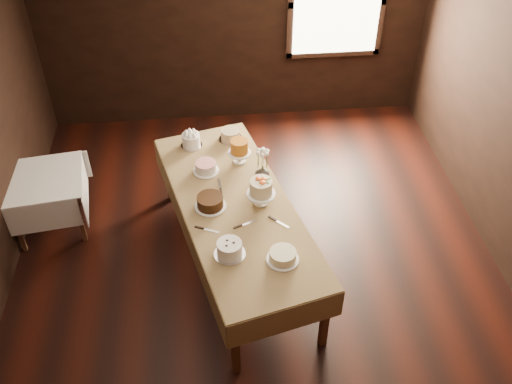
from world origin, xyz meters
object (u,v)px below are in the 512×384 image
Objects in this scene: cake_swirl at (229,249)px; cake_server_c at (220,183)px; cake_server_e at (211,231)px; cake_lattice at (206,168)px; cake_chocolate at (210,202)px; cake_server_d at (256,175)px; cake_meringue at (191,141)px; display_table at (236,209)px; cake_cream at (283,256)px; cake_flowers at (261,193)px; cake_server_a at (249,223)px; side_table at (44,184)px; cake_server_b at (283,224)px; flower_vase at (263,172)px; cake_speckled at (231,135)px; cake_caramel at (239,153)px.

cake_swirl is 0.98m from cake_server_c.
cake_lattice is at bearing 115.49° from cake_server_e.
cake_chocolate is 1.27× the size of cake_server_d.
display_table is at bearing -67.83° from cake_meringue.
cake_server_c is at bearing -68.16° from cake_meringue.
cake_cream is 1.18m from cake_server_d.
cake_server_d is (-0.01, 0.42, -0.12)m from cake_flowers.
cake_server_a is at bearing -36.64° from cake_chocolate.
cake_lattice is at bearing 91.45° from cake_server_d.
cake_swirl is 1.12m from cake_server_d.
cake_flowers is at bearing -18.80° from side_table.
flower_vase is (-0.11, 0.69, 0.07)m from cake_server_b.
flower_vase is (0.44, 0.05, 0.07)m from cake_server_c.
cake_flowers reaches higher than cake_chocolate.
cake_chocolate is 0.49m from cake_flowers.
flower_vase is at bearing -88.31° from cake_server_c.
cake_server_c is at bearing 92.31° from cake_swirl.
side_table is 2.64m from cake_server_b.
display_table is at bearing 81.36° from cake_swirl.
cake_server_a reaches higher than side_table.
cake_chocolate is 1.27× the size of cake_server_a.
cake_server_e is (-0.00, -0.33, -0.05)m from cake_chocolate.
cake_meringue reaches higher than cake_chocolate.
display_table is 9.13× the size of cake_chocolate.
cake_server_a is at bearing -86.40° from cake_speckled.
flower_vase reaches higher than display_table.
cake_server_e is at bearing -88.75° from cake_lattice.
cake_caramel reaches higher than cake_cream.
display_table is at bearing 1.30° from cake_chocolate.
cake_flowers is 1.25× the size of cake_server_a.
display_table is 1.08m from cake_meringue.
flower_vase reaches higher than cake_server_d.
side_table is 3.26× the size of cake_caramel.
cake_speckled is at bearing 76.09° from cake_chocolate.
cake_server_b is (0.65, -0.31, -0.05)m from cake_chocolate.
cake_server_c is at bearing 139.36° from cake_flowers.
cake_server_d is at bearing -71.96° from cake_speckled.
cake_speckled is (2.01, 0.31, 0.27)m from side_table.
cake_caramel is (2.08, -0.09, 0.33)m from side_table.
cake_meringue is 0.86× the size of cake_swirl.
cake_speckled is at bearing 103.38° from cake_server_e.
cake_lattice is 1.09m from cake_server_b.
display_table is 0.27m from cake_chocolate.
cake_swirl is at bearing -98.22° from cake_caramel.
cake_flowers reaches higher than cake_speckled.
cake_server_a is (-0.24, 0.49, -0.04)m from cake_cream.
cake_server_c is (-0.49, 1.08, -0.04)m from cake_cream.
cake_lattice is at bearing 133.28° from cake_flowers.
cake_cream is at bearing -159.92° from cake_server_c.
cake_flowers reaches higher than cake_server_c.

